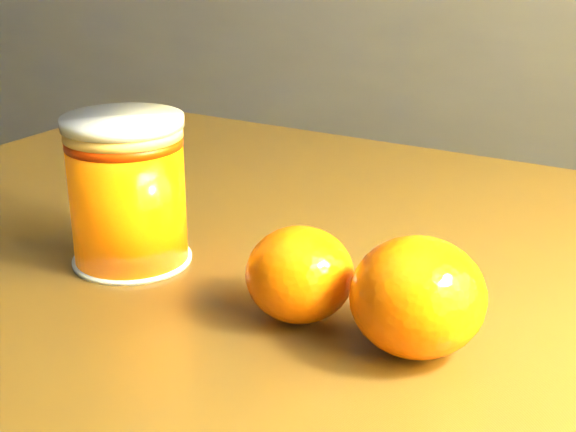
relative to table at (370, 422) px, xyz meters
The scene contains 5 objects.
kitchen_counter 1.71m from the table, 123.99° to the left, with size 3.15×0.60×0.90m, color #56555B.
table is the anchor object (origin of this frame).
juice_glass 0.23m from the table, behind, with size 0.08×0.08×0.10m.
orange_front 0.15m from the table, 49.25° to the right, with size 0.08×0.08×0.07m, color #FF6905.
orange_back 0.14m from the table, 124.72° to the right, with size 0.07×0.07×0.06m, color #FF6905.
Camera 1 is at (1.12, -0.40, 0.98)m, focal length 50.00 mm.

